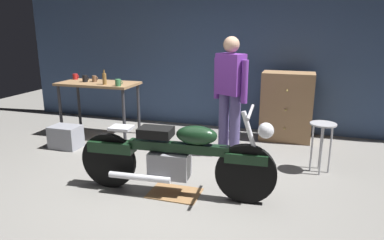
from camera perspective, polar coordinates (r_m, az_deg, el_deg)
name	(u,v)px	position (r m, az deg, el deg)	size (l,w,h in m)	color
ground_plane	(172,191)	(4.08, -3.23, -11.31)	(12.00, 12.00, 0.00)	gray
back_wall	(227,41)	(6.35, 5.71, 12.62)	(8.00, 0.12, 3.10)	#384C70
workbench	(98,89)	(6.07, -14.87, 4.85)	(1.30, 0.64, 0.90)	#99724C
motorcycle	(175,156)	(3.82, -2.71, -5.81)	(2.19, 0.60, 1.00)	black
person_standing	(230,91)	(4.95, 6.18, 4.67)	(0.52, 0.37, 1.67)	#52487D
shop_stool	(322,134)	(4.68, 20.31, -2.17)	(0.32, 0.32, 0.64)	#B2B2B7
wooden_dresser	(287,107)	(5.85, 15.03, 2.09)	(0.80, 0.47, 1.10)	#99724C
drip_tray	(175,193)	(4.00, -2.84, -11.72)	(0.56, 0.40, 0.01)	olive
storage_bin	(66,137)	(5.70, -19.72, -2.58)	(0.44, 0.32, 0.34)	gray
mug_green_speckled	(118,83)	(5.60, -11.84, 5.93)	(0.12, 0.09, 0.11)	#3D7F4C
mug_red_diner	(75,77)	(6.51, -18.32, 6.67)	(0.12, 0.08, 0.10)	red
mug_brown_stoneware	(95,79)	(6.14, -15.47, 6.45)	(0.11, 0.08, 0.10)	brown
mug_black_matte	(85,79)	(6.16, -16.89, 6.43)	(0.12, 0.08, 0.11)	black
bottle	(104,78)	(5.79, -13.97, 6.53)	(0.06, 0.06, 0.24)	olive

